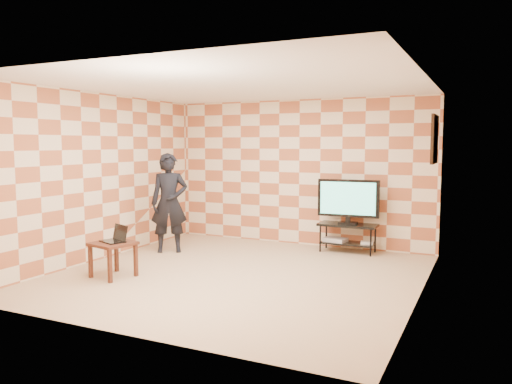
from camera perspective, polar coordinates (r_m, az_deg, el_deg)
floor at (r=7.30m, az=-2.03°, el=-9.44°), size 5.00×5.00×0.00m
wall_back at (r=9.36m, az=4.96°, el=2.23°), size 5.00×0.02×2.70m
wall_front at (r=4.99m, az=-15.33°, el=-0.82°), size 5.00×0.02×2.70m
wall_left at (r=8.51m, az=-17.22°, el=1.68°), size 0.02×5.00×2.70m
wall_right at (r=6.33m, az=18.49°, el=0.40°), size 0.02×5.00×2.70m
ceiling at (r=7.10m, az=-2.11°, el=12.13°), size 5.00×5.00×0.02m
wall_art at (r=7.85m, az=19.74°, el=5.68°), size 0.04×0.72×0.72m
tv_stand at (r=8.85m, az=10.44°, el=-4.45°), size 1.00×0.45×0.50m
tv at (r=8.76m, az=10.50°, el=-0.83°), size 1.07×0.22×0.77m
dvd_player at (r=8.92m, az=9.06°, el=-5.40°), size 0.42×0.33×0.06m
game_console at (r=8.79m, az=12.55°, el=-5.69°), size 0.22×0.17×0.05m
side_table at (r=7.37m, az=-16.03°, el=-6.22°), size 0.63×0.63×0.50m
laptop at (r=7.38m, az=-15.77°, el=-5.09°), size 0.43×0.38×0.23m
person at (r=8.79m, az=-9.88°, el=-1.23°), size 0.75×0.69×1.73m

